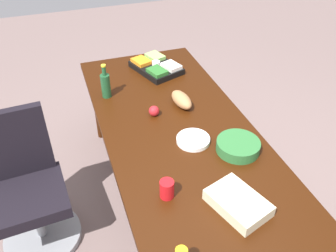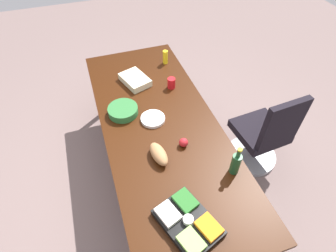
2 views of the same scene
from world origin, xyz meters
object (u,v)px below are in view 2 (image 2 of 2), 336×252
veggie_tray (188,222)px  wine_bottle (236,163)px  red_solo_cup (171,83)px  apple_red (184,143)px  mustard_bottle (165,57)px  bread_loaf (159,154)px  paper_plate_stack (153,119)px  conference_table (160,129)px  salad_bowl (123,111)px  sheet_cake (135,80)px  office_chair (262,138)px

veggie_tray → wine_bottle: bearing=-60.3°
red_solo_cup → veggie_tray: red_solo_cup is taller
veggie_tray → apple_red: 0.67m
mustard_bottle → wine_bottle: 1.56m
bread_loaf → apple_red: size_ratio=3.16×
apple_red → paper_plate_stack: bearing=22.9°
mustard_bottle → wine_bottle: size_ratio=0.56×
mustard_bottle → red_solo_cup: (-0.44, 0.08, -0.02)m
conference_table → red_solo_cup: size_ratio=23.31×
salad_bowl → sheet_cake: bearing=-27.5°
office_chair → wine_bottle: size_ratio=3.75×
office_chair → salad_bowl: 1.47m
bread_loaf → veggie_tray: (-0.58, -0.02, -0.01)m
conference_table → salad_bowl: (0.24, 0.28, 0.10)m
sheet_cake → mustard_bottle: bearing=-59.4°
office_chair → sheet_cake: office_chair is taller
bread_loaf → veggie_tray: bearing=-178.2°
sheet_cake → apple_red: apple_red is taller
conference_table → sheet_cake: sheet_cake is taller
salad_bowl → bread_loaf: bearing=-165.0°
office_chair → mustard_bottle: office_chair is taller
office_chair → apple_red: size_ratio=13.47×
mustard_bottle → salad_bowl: mustard_bottle is taller
conference_table → bread_loaf: 0.39m
veggie_tray → apple_red: bearing=-18.5°
conference_table → salad_bowl: bearing=49.2°
sheet_cake → wine_bottle: wine_bottle is taller
paper_plate_stack → veggie_tray: bearing=176.7°
salad_bowl → wine_bottle: (-0.90, -0.67, 0.07)m
conference_table → bread_loaf: bearing=161.0°
bread_loaf → conference_table: bearing=-19.0°
bread_loaf → paper_plate_stack: bearing=-10.1°
paper_plate_stack → salad_bowl: (0.17, 0.24, 0.02)m
mustard_bottle → paper_plate_stack: bearing=154.6°
conference_table → wine_bottle: wine_bottle is taller
sheet_cake → veggie_tray: bearing=178.6°
red_solo_cup → veggie_tray: bearing=165.1°
bread_loaf → wine_bottle: (-0.30, -0.51, 0.05)m
office_chair → conference_table: bearing=80.8°
veggie_tray → apple_red: (0.64, -0.21, 0.00)m
mustard_bottle → office_chair: bearing=-146.7°
paper_plate_stack → salad_bowl: size_ratio=0.80×
conference_table → wine_bottle: bearing=-149.7°
conference_table → office_chair: size_ratio=2.51×
conference_table → apple_red: 0.33m
office_chair → wine_bottle: (-0.49, 0.67, 0.50)m
conference_table → paper_plate_stack: size_ratio=11.66×
mustard_bottle → red_solo_cup: size_ratio=1.39×
paper_plate_stack → mustard_bottle: (0.83, -0.39, 0.06)m
sheet_cake → red_solo_cup: red_solo_cup is taller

